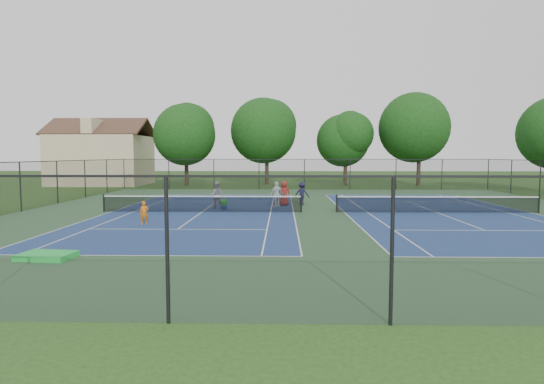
{
  "coord_description": "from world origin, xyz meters",
  "views": [
    {
      "loc": [
        -2.18,
        -26.95,
        3.42
      ],
      "look_at": [
        -2.78,
        -1.0,
        1.3
      ],
      "focal_mm": 30.0,
      "sensor_mm": 36.0,
      "label": 1
    }
  ],
  "objects_px": {
    "tree_back_c": "(346,137)",
    "ball_hopper": "(224,202)",
    "tree_back_b": "(267,128)",
    "tree_back_a": "(186,132)",
    "bystander_b": "(302,193)",
    "child_player": "(144,213)",
    "bystander_a": "(277,194)",
    "tree_back_d": "(420,124)",
    "clapboard_house": "(102,158)",
    "bystander_c": "(284,193)",
    "instructor": "(217,195)",
    "ball_crate": "(224,208)"
  },
  "relations": [
    {
      "from": "tree_back_b",
      "to": "child_player",
      "type": "xyz_separation_m",
      "value": [
        -4.96,
        -31.0,
        -6.01
      ]
    },
    {
      "from": "child_player",
      "to": "ball_hopper",
      "type": "bearing_deg",
      "value": 45.04
    },
    {
      "from": "instructor",
      "to": "bystander_b",
      "type": "distance_m",
      "value": 5.96
    },
    {
      "from": "bystander_a",
      "to": "clapboard_house",
      "type": "bearing_deg",
      "value": -84.37
    },
    {
      "from": "tree_back_d",
      "to": "clapboard_house",
      "type": "distance_m",
      "value": 36.21
    },
    {
      "from": "child_player",
      "to": "bystander_c",
      "type": "xyz_separation_m",
      "value": [
        6.89,
        8.44,
        0.27
      ]
    },
    {
      "from": "tree_back_d",
      "to": "ball_hopper",
      "type": "height_order",
      "value": "tree_back_d"
    },
    {
      "from": "ball_hopper",
      "to": "bystander_c",
      "type": "bearing_deg",
      "value": 33.2
    },
    {
      "from": "tree_back_a",
      "to": "tree_back_d",
      "type": "distance_m",
      "value": 26.01
    },
    {
      "from": "tree_back_c",
      "to": "child_player",
      "type": "xyz_separation_m",
      "value": [
        -13.96,
        -30.0,
        -4.9
      ]
    },
    {
      "from": "tree_back_a",
      "to": "clapboard_house",
      "type": "relative_size",
      "value": 0.85
    },
    {
      "from": "instructor",
      "to": "ball_crate",
      "type": "bearing_deg",
      "value": 116.6
    },
    {
      "from": "tree_back_a",
      "to": "bystander_a",
      "type": "height_order",
      "value": "tree_back_a"
    },
    {
      "from": "tree_back_b",
      "to": "clapboard_house",
      "type": "bearing_deg",
      "value": -176.99
    },
    {
      "from": "tree_back_c",
      "to": "ball_hopper",
      "type": "distance_m",
      "value": 26.8
    },
    {
      "from": "tree_back_a",
      "to": "bystander_b",
      "type": "xyz_separation_m",
      "value": [
        12.15,
        -19.95,
        -5.25
      ]
    },
    {
      "from": "instructor",
      "to": "tree_back_d",
      "type": "bearing_deg",
      "value": -138.04
    },
    {
      "from": "bystander_a",
      "to": "tree_back_d",
      "type": "bearing_deg",
      "value": -163.54
    },
    {
      "from": "tree_back_d",
      "to": "ball_hopper",
      "type": "relative_size",
      "value": 26.75
    },
    {
      "from": "instructor",
      "to": "bystander_c",
      "type": "relative_size",
      "value": 1.01
    },
    {
      "from": "child_player",
      "to": "bystander_a",
      "type": "bearing_deg",
      "value": 33.77
    },
    {
      "from": "tree_back_a",
      "to": "instructor",
      "type": "bearing_deg",
      "value": -73.37
    },
    {
      "from": "bystander_a",
      "to": "bystander_c",
      "type": "xyz_separation_m",
      "value": [
        0.48,
        0.53,
        0.01
      ]
    },
    {
      "from": "instructor",
      "to": "ball_hopper",
      "type": "relative_size",
      "value": 4.42
    },
    {
      "from": "clapboard_house",
      "to": "ball_hopper",
      "type": "xyz_separation_m",
      "value": [
        17.19,
        -24.01,
        -2.6
      ]
    },
    {
      "from": "tree_back_a",
      "to": "tree_back_c",
      "type": "height_order",
      "value": "tree_back_a"
    },
    {
      "from": "tree_back_a",
      "to": "clapboard_house",
      "type": "height_order",
      "value": "tree_back_a"
    },
    {
      "from": "ball_hopper",
      "to": "child_player",
      "type": "bearing_deg",
      "value": -117.76
    },
    {
      "from": "bystander_a",
      "to": "instructor",
      "type": "bearing_deg",
      "value": -22.36
    },
    {
      "from": "clapboard_house",
      "to": "bystander_b",
      "type": "distance_m",
      "value": 30.58
    },
    {
      "from": "instructor",
      "to": "ball_hopper",
      "type": "distance_m",
      "value": 1.13
    },
    {
      "from": "tree_back_b",
      "to": "bystander_c",
      "type": "height_order",
      "value": "tree_back_b"
    },
    {
      "from": "child_player",
      "to": "bystander_a",
      "type": "xyz_separation_m",
      "value": [
        6.41,
        7.91,
        0.26
      ]
    },
    {
      "from": "tree_back_d",
      "to": "ball_crate",
      "type": "distance_m",
      "value": 30.46
    },
    {
      "from": "tree_back_b",
      "to": "tree_back_d",
      "type": "relative_size",
      "value": 0.97
    },
    {
      "from": "clapboard_house",
      "to": "instructor",
      "type": "distance_m",
      "value": 28.55
    },
    {
      "from": "tree_back_d",
      "to": "bystander_b",
      "type": "height_order",
      "value": "tree_back_d"
    },
    {
      "from": "bystander_c",
      "to": "child_player",
      "type": "bearing_deg",
      "value": 52.36
    },
    {
      "from": "tree_back_b",
      "to": "ball_hopper",
      "type": "xyz_separation_m",
      "value": [
        -1.81,
        -25.01,
        -6.1
      ]
    },
    {
      "from": "ball_hopper",
      "to": "tree_back_a",
      "type": "bearing_deg",
      "value": 107.36
    },
    {
      "from": "child_player",
      "to": "ball_hopper",
      "type": "height_order",
      "value": "child_player"
    },
    {
      "from": "tree_back_d",
      "to": "ball_crate",
      "type": "xyz_separation_m",
      "value": [
        -18.81,
        -23.01,
        -6.68
      ]
    },
    {
      "from": "tree_back_c",
      "to": "clapboard_house",
      "type": "relative_size",
      "value": 0.78
    },
    {
      "from": "bystander_b",
      "to": "bystander_c",
      "type": "bearing_deg",
      "value": 40.42
    },
    {
      "from": "bystander_a",
      "to": "bystander_c",
      "type": "height_order",
      "value": "bystander_c"
    },
    {
      "from": "clapboard_house",
      "to": "instructor",
      "type": "relative_size",
      "value": 6.31
    },
    {
      "from": "bystander_b",
      "to": "bystander_c",
      "type": "height_order",
      "value": "bystander_c"
    },
    {
      "from": "tree_back_a",
      "to": "bystander_a",
      "type": "bearing_deg",
      "value": -63.65
    },
    {
      "from": "tree_back_b",
      "to": "tree_back_c",
      "type": "distance_m",
      "value": 9.12
    },
    {
      "from": "bystander_a",
      "to": "ball_hopper",
      "type": "height_order",
      "value": "bystander_a"
    }
  ]
}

